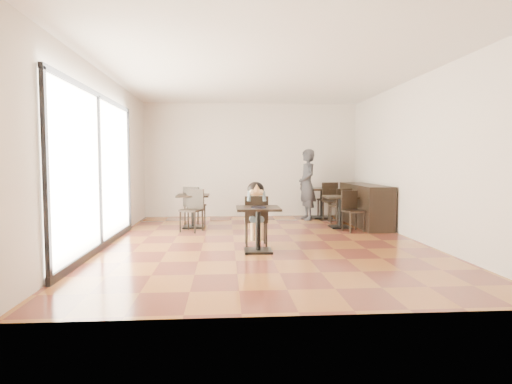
{
  "coord_description": "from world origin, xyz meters",
  "views": [
    {
      "loc": [
        -0.74,
        -8.15,
        1.54
      ],
      "look_at": [
        -0.19,
        -0.42,
        1.0
      ],
      "focal_mm": 30.0,
      "sensor_mm": 36.0,
      "label": 1
    }
  ],
  "objects": [
    {
      "name": "chair_mid_a",
      "position": [
        2.1,
        2.22,
        0.45
      ],
      "size": [
        0.49,
        0.49,
        0.9
      ],
      "primitive_type": null,
      "rotation": [
        0.0,
        0.0,
        3.39
      ],
      "color": "black",
      "rests_on": "floor"
    },
    {
      "name": "chair_back_a",
      "position": [
        2.08,
        3.5,
        0.5
      ],
      "size": [
        0.51,
        0.51,
        0.99
      ],
      "primitive_type": null,
      "rotation": [
        0.0,
        0.0,
        3.3
      ],
      "color": "black",
      "rests_on": "floor"
    },
    {
      "name": "ceiling",
      "position": [
        0.0,
        0.0,
        3.2
      ],
      "size": [
        6.0,
        8.0,
        0.01
      ],
      "primitive_type": "cube",
      "color": "white",
      "rests_on": "floor"
    },
    {
      "name": "storefront_window",
      "position": [
        -2.97,
        -0.5,
        1.4
      ],
      "size": [
        0.04,
        4.5,
        2.6
      ],
      "primitive_type": "cube",
      "color": "white",
      "rests_on": "floor"
    },
    {
      "name": "cafe_table_back",
      "position": [
        1.91,
        3.42,
        0.41
      ],
      "size": [
        0.9,
        0.9,
        0.82
      ],
      "primitive_type": null,
      "rotation": [
        0.0,
        0.0,
        0.16
      ],
      "color": "black",
      "rests_on": "floor"
    },
    {
      "name": "adult_patron",
      "position": [
        1.43,
        3.12,
        0.94
      ],
      "size": [
        0.56,
        0.75,
        1.89
      ],
      "primitive_type": "imported",
      "rotation": [
        0.0,
        0.0,
        -1.41
      ],
      "color": "#3B3B41",
      "rests_on": "floor"
    },
    {
      "name": "pizza_slice",
      "position": [
        -0.19,
        -0.56,
        1.02
      ],
      "size": [
        0.27,
        0.21,
        0.06
      ],
      "primitive_type": null,
      "color": "tan",
      "rests_on": "child"
    },
    {
      "name": "plate",
      "position": [
        -0.19,
        -1.02,
        0.78
      ],
      "size": [
        0.26,
        0.26,
        0.02
      ],
      "primitive_type": "cylinder",
      "color": "black",
      "rests_on": "child_table"
    },
    {
      "name": "child_chair",
      "position": [
        -0.19,
        -0.37,
        0.47
      ],
      "size": [
        0.42,
        0.42,
        0.93
      ],
      "primitive_type": null,
      "rotation": [
        0.0,
        0.0,
        3.14
      ],
      "color": "black",
      "rests_on": "floor"
    },
    {
      "name": "wall_right",
      "position": [
        3.0,
        0.0,
        1.6
      ],
      "size": [
        0.01,
        8.0,
        3.2
      ],
      "primitive_type": "cube",
      "color": "beige",
      "rests_on": "floor"
    },
    {
      "name": "child_table",
      "position": [
        -0.19,
        -0.92,
        0.39
      ],
      "size": [
        0.73,
        0.73,
        0.78
      ],
      "primitive_type": null,
      "color": "black",
      "rests_on": "floor"
    },
    {
      "name": "floor",
      "position": [
        0.0,
        0.0,
        0.0
      ],
      "size": [
        6.0,
        8.0,
        0.01
      ],
      "primitive_type": "cube",
      "color": "brown",
      "rests_on": "ground"
    },
    {
      "name": "chair_left_b",
      "position": [
        -1.5,
        1.35,
        0.47
      ],
      "size": [
        0.56,
        0.56,
        0.94
      ],
      "primitive_type": null,
      "rotation": [
        0.0,
        0.0,
        -0.42
      ],
      "color": "black",
      "rests_on": "floor"
    },
    {
      "name": "cafe_table_left",
      "position": [
        -1.5,
        1.9,
        0.39
      ],
      "size": [
        0.98,
        0.98,
        0.78
      ],
      "primitive_type": null,
      "rotation": [
        0.0,
        0.0,
        -0.42
      ],
      "color": "black",
      "rests_on": "floor"
    },
    {
      "name": "wall_left",
      "position": [
        -3.0,
        0.0,
        1.6
      ],
      "size": [
        0.01,
        8.0,
        3.2
      ],
      "primitive_type": "cube",
      "color": "beige",
      "rests_on": "floor"
    },
    {
      "name": "wall_front",
      "position": [
        0.0,
        -4.0,
        1.6
      ],
      "size": [
        6.0,
        0.01,
        3.2
      ],
      "primitive_type": "cube",
      "color": "beige",
      "rests_on": "floor"
    },
    {
      "name": "cafe_table_mid",
      "position": [
        1.95,
        1.67,
        0.37
      ],
      "size": [
        0.86,
        0.86,
        0.75
      ],
      "primitive_type": null,
      "rotation": [
        0.0,
        0.0,
        0.25
      ],
      "color": "black",
      "rests_on": "floor"
    },
    {
      "name": "service_counter",
      "position": [
        2.65,
        2.0,
        0.5
      ],
      "size": [
        0.6,
        2.4,
        1.0
      ],
      "primitive_type": "cube",
      "color": "black",
      "rests_on": "floor"
    },
    {
      "name": "chair_back_b",
      "position": [
        2.08,
        2.87,
        0.5
      ],
      "size": [
        0.51,
        0.51,
        0.99
      ],
      "primitive_type": null,
      "rotation": [
        0.0,
        0.0,
        0.16
      ],
      "color": "black",
      "rests_on": "floor"
    },
    {
      "name": "child",
      "position": [
        -0.19,
        -0.37,
        0.59
      ],
      "size": [
        0.42,
        0.59,
        1.17
      ],
      "primitive_type": null,
      "color": "slate",
      "rests_on": "child_chair"
    },
    {
      "name": "chair_left_a",
      "position": [
        -1.5,
        2.45,
        0.47
      ],
      "size": [
        0.56,
        0.56,
        0.94
      ],
      "primitive_type": null,
      "rotation": [
        0.0,
        0.0,
        2.72
      ],
      "color": "black",
      "rests_on": "floor"
    },
    {
      "name": "chair_mid_b",
      "position": [
        2.1,
        1.12,
        0.45
      ],
      "size": [
        0.49,
        0.49,
        0.9
      ],
      "primitive_type": null,
      "rotation": [
        0.0,
        0.0,
        0.25
      ],
      "color": "black",
      "rests_on": "floor"
    },
    {
      "name": "wall_back",
      "position": [
        0.0,
        4.0,
        1.6
      ],
      "size": [
        6.0,
        0.01,
        3.2
      ],
      "primitive_type": "cube",
      "color": "beige",
      "rests_on": "floor"
    }
  ]
}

